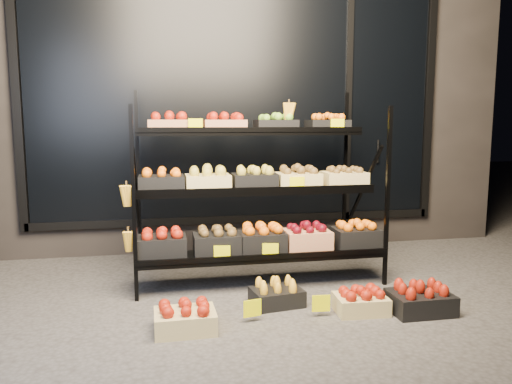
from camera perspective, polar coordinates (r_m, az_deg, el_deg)
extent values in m
plane|color=#514F4C|center=(3.96, 1.78, -12.22)|extent=(24.00, 24.00, 0.00)
cube|color=#2D2826|center=(6.29, -3.51, 11.44)|extent=(6.00, 2.00, 3.50)
cube|color=black|center=(5.27, -2.01, 9.95)|extent=(4.20, 0.04, 2.40)
cube|color=black|center=(5.35, -1.91, -3.11)|extent=(4.30, 0.06, 0.08)
cube|color=black|center=(5.35, -25.66, 9.15)|extent=(0.08, 0.06, 2.50)
cube|color=black|center=(5.98, 19.10, 9.29)|extent=(0.08, 0.06, 2.50)
cube|color=black|center=(5.57, 10.49, 9.72)|extent=(0.06, 0.06, 2.50)
cylinder|color=black|center=(5.69, 13.77, 4.54)|extent=(0.02, 0.02, 0.25)
cube|color=black|center=(3.86, -13.80, -1.46)|extent=(0.03, 0.03, 1.50)
cube|color=black|center=(4.28, 14.79, -0.59)|extent=(0.03, 0.03, 1.50)
cube|color=black|center=(4.81, -13.30, 1.34)|extent=(0.03, 0.03, 1.66)
cube|color=black|center=(5.15, 10.14, 1.86)|extent=(0.03, 0.03, 1.66)
cube|color=black|center=(4.21, 0.73, -7.22)|extent=(2.05, 0.42, 0.03)
cube|color=black|center=(4.01, 1.32, -7.47)|extent=(2.05, 0.02, 0.05)
cube|color=black|center=(4.40, -0.05, 0.10)|extent=(2.05, 0.40, 0.03)
cube|color=black|center=(4.21, 0.44, 0.22)|extent=(2.05, 0.02, 0.05)
cube|color=black|center=(4.65, -0.76, 6.71)|extent=(2.05, 0.40, 0.03)
cube|color=black|center=(4.46, -0.33, 7.11)|extent=(2.05, 0.02, 0.05)
cube|color=tan|center=(4.58, -9.85, 7.45)|extent=(0.38, 0.28, 0.11)
ellipsoid|color=#B3150C|center=(4.58, -9.88, 8.51)|extent=(0.32, 0.24, 0.07)
cube|color=tan|center=(4.61, -3.62, 7.55)|extent=(0.38, 0.28, 0.11)
ellipsoid|color=#B3150C|center=(4.61, -3.62, 8.61)|extent=(0.32, 0.24, 0.07)
cube|color=black|center=(4.70, 2.27, 7.57)|extent=(0.38, 0.28, 0.11)
ellipsoid|color=#7FC130|center=(4.70, 2.27, 8.61)|extent=(0.32, 0.24, 0.07)
cube|color=black|center=(4.84, 8.16, 7.51)|extent=(0.38, 0.28, 0.11)
ellipsoid|color=orange|center=(4.84, 8.18, 8.51)|extent=(0.32, 0.24, 0.07)
cube|color=black|center=(4.31, -10.74, 0.93)|extent=(0.38, 0.28, 0.14)
ellipsoid|color=orange|center=(4.29, -10.78, 2.26)|extent=(0.32, 0.24, 0.07)
cube|color=#DDC87F|center=(4.32, -5.52, 1.07)|extent=(0.38, 0.28, 0.14)
ellipsoid|color=gold|center=(4.31, -5.53, 2.38)|extent=(0.32, 0.24, 0.07)
cube|color=black|center=(4.38, -0.21, 1.19)|extent=(0.38, 0.28, 0.14)
ellipsoid|color=gold|center=(4.37, -0.21, 2.49)|extent=(0.32, 0.24, 0.07)
cube|color=#DDC87F|center=(4.47, 4.82, 1.30)|extent=(0.38, 0.28, 0.14)
ellipsoid|color=brown|center=(4.46, 4.84, 2.58)|extent=(0.32, 0.24, 0.07)
cube|color=#DDC87F|center=(4.61, 10.03, 1.41)|extent=(0.38, 0.28, 0.14)
ellipsoid|color=brown|center=(4.60, 10.06, 2.65)|extent=(0.32, 0.24, 0.07)
cube|color=black|center=(4.10, -10.65, -6.25)|extent=(0.38, 0.28, 0.18)
ellipsoid|color=#B3150C|center=(4.07, -10.69, -4.62)|extent=(0.32, 0.24, 0.07)
cube|color=black|center=(4.12, -4.48, -6.05)|extent=(0.38, 0.28, 0.18)
ellipsoid|color=brown|center=(4.09, -4.50, -4.42)|extent=(0.32, 0.24, 0.07)
cube|color=black|center=(4.18, 0.66, -5.83)|extent=(0.38, 0.28, 0.18)
ellipsoid|color=orange|center=(4.15, 0.66, -4.22)|extent=(0.32, 0.24, 0.07)
cube|color=tan|center=(4.27, 5.86, -5.56)|extent=(0.38, 0.28, 0.18)
ellipsoid|color=#5B0611|center=(4.25, 5.89, -3.99)|extent=(0.32, 0.24, 0.07)
cube|color=black|center=(4.42, 11.32, -5.23)|extent=(0.38, 0.28, 0.18)
ellipsoid|color=orange|center=(4.39, 11.36, -3.70)|extent=(0.32, 0.24, 0.07)
ellipsoid|color=yellow|center=(3.86, -14.61, 0.88)|extent=(0.14, 0.08, 0.22)
ellipsoid|color=yellow|center=(3.92, -14.43, -4.23)|extent=(0.14, 0.08, 0.22)
ellipsoid|color=yellow|center=(4.63, 3.79, 10.22)|extent=(0.14, 0.08, 0.22)
cube|color=#FAF900|center=(4.32, 4.72, 0.93)|extent=(0.13, 0.01, 0.12)
cube|color=#FAF900|center=(4.72, 9.29, 7.54)|extent=(0.13, 0.01, 0.12)
cube|color=#FAF900|center=(4.44, -6.94, 7.56)|extent=(0.13, 0.01, 0.12)
cube|color=#FAF900|center=(3.99, -3.90, -6.97)|extent=(0.13, 0.01, 0.12)
cube|color=#FAF900|center=(4.05, 1.66, -6.71)|extent=(0.13, 0.01, 0.12)
cube|color=#FAF900|center=(3.53, -0.41, -13.75)|extent=(0.13, 0.01, 0.12)
cube|color=#FAF900|center=(3.65, 7.44, -13.09)|extent=(0.13, 0.01, 0.12)
cube|color=#DDC87F|center=(3.42, -8.10, -14.42)|extent=(0.40, 0.30, 0.14)
ellipsoid|color=#B3150C|center=(3.39, -8.14, -12.88)|extent=(0.34, 0.25, 0.07)
cube|color=black|center=(3.84, 2.39, -11.90)|extent=(0.41, 0.32, 0.13)
ellipsoid|color=yellow|center=(3.81, 2.39, -10.58)|extent=(0.34, 0.27, 0.07)
cube|color=#DDC87F|center=(3.77, 11.87, -12.42)|extent=(0.38, 0.29, 0.13)
ellipsoid|color=#B3150C|center=(3.74, 11.92, -11.10)|extent=(0.32, 0.24, 0.07)
cube|color=black|center=(3.88, 18.26, -11.92)|extent=(0.43, 0.32, 0.15)
ellipsoid|color=#B3150C|center=(3.85, 18.33, -10.46)|extent=(0.36, 0.27, 0.07)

